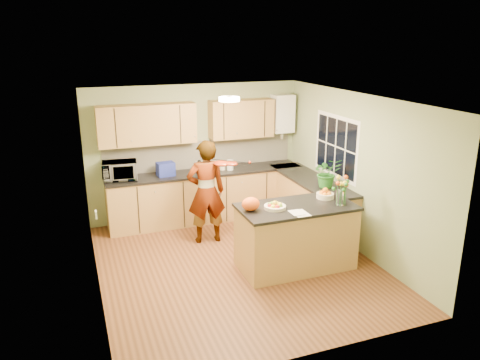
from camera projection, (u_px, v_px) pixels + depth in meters
name	position (u px, v px, depth m)	size (l,w,h in m)	color
floor	(237.00, 264.00, 7.09)	(4.50, 4.50, 0.00)	#562F18
ceiling	(236.00, 99.00, 6.36)	(4.00, 4.50, 0.02)	white
wall_back	(196.00, 152.00, 8.74)	(4.00, 0.02, 2.50)	#94A475
wall_front	(313.00, 250.00, 4.71)	(4.00, 0.02, 2.50)	#94A475
wall_left	(92.00, 203.00, 6.06)	(0.02, 4.50, 2.50)	#94A475
wall_right	(355.00, 173.00, 7.39)	(0.02, 4.50, 2.50)	#94A475
back_counter	(206.00, 195.00, 8.74)	(3.64, 0.62, 0.94)	#AF8546
right_counter	(310.00, 204.00, 8.28)	(0.62, 2.24, 0.94)	#AF8546
splashback	(201.00, 154.00, 8.78)	(3.60, 0.02, 0.52)	#EEE5CE
upper_cabinets	(188.00, 122.00, 8.36)	(3.20, 0.34, 0.70)	#AF8546
boiler	(282.00, 114.00, 8.98)	(0.40, 0.30, 0.86)	white
window_right	(336.00, 146.00, 7.84)	(0.01, 1.30, 1.05)	white
light_switch	(96.00, 215.00, 5.51)	(0.02, 0.09, 0.09)	white
ceiling_lamp	(229.00, 99.00, 6.64)	(0.30, 0.30, 0.07)	#FFEABF
peninsula_island	(296.00, 236.00, 6.90)	(1.69, 0.87, 0.97)	#AF8546
fruit_dish	(275.00, 206.00, 6.63)	(0.31, 0.31, 0.11)	beige
orange_bowl	(325.00, 194.00, 7.06)	(0.26, 0.26, 0.15)	beige
flower_vase	(341.00, 184.00, 6.70)	(0.26, 0.26, 0.48)	silver
orange_bag	(251.00, 204.00, 6.54)	(0.26, 0.22, 0.19)	#EB5113
papers	(300.00, 213.00, 6.45)	(0.20, 0.28, 0.01)	white
violinist	(206.00, 192.00, 7.67)	(0.63, 0.42, 1.74)	#D9A985
violin	(222.00, 163.00, 7.39)	(0.63, 0.25, 0.13)	#4F0E04
microwave	(120.00, 171.00, 8.06)	(0.58, 0.39, 0.32)	white
blue_box	(166.00, 169.00, 8.29)	(0.30, 0.22, 0.24)	#212E98
kettle	(199.00, 166.00, 8.50)	(0.14, 0.14, 0.27)	silver
jar_cream	(222.00, 165.00, 8.68)	(0.11, 0.11, 0.17)	beige
jar_white	(230.00, 165.00, 8.67)	(0.12, 0.12, 0.19)	white
potted_plant	(327.00, 173.00, 7.62)	(0.45, 0.39, 0.50)	#2A7426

